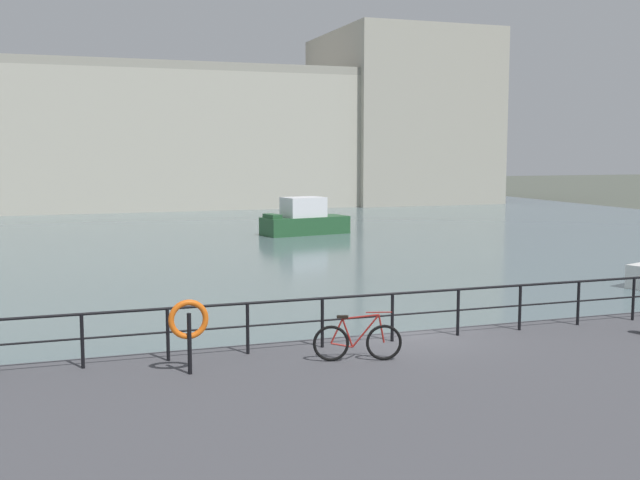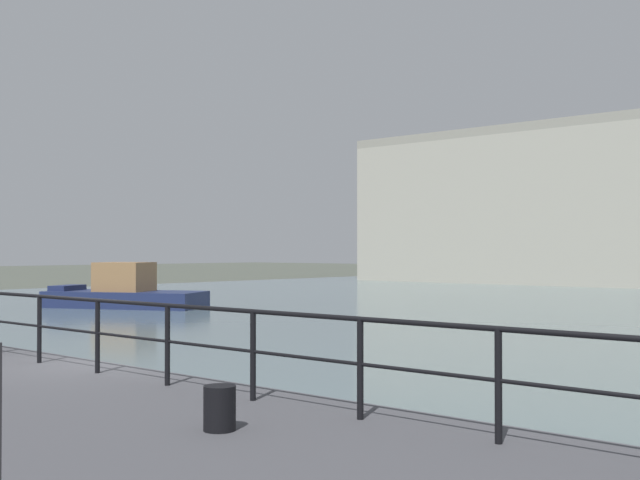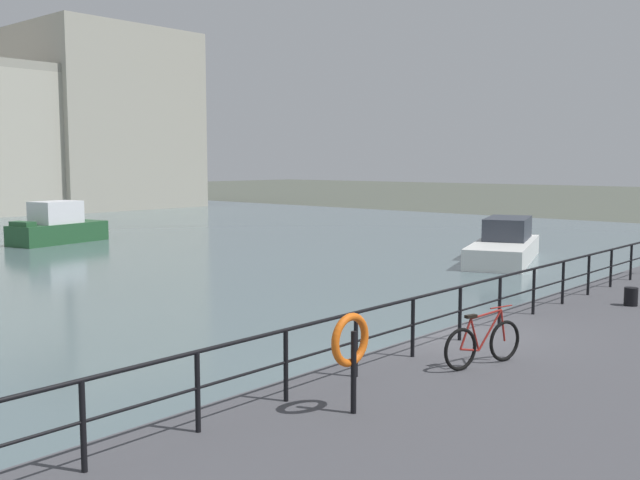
% 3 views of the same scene
% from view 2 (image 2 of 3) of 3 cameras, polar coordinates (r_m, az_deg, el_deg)
% --- Properties ---
extents(ground_plane, '(240.00, 240.00, 0.00)m').
position_cam_2_polar(ground_plane, '(13.58, -15.29, -11.74)').
color(ground_plane, '#4C5147').
extents(moored_white_yacht, '(7.64, 5.50, 2.06)m').
position_cam_2_polar(moored_white_yacht, '(37.74, -13.75, -3.65)').
color(moored_white_yacht, navy).
rests_on(moored_white_yacht, water_basin).
extents(quay_railing, '(21.04, 0.07, 1.08)m').
position_cam_2_polar(quay_railing, '(12.78, -17.51, -5.37)').
color(quay_railing, black).
rests_on(quay_railing, quay_promenade).
extents(mooring_bollard, '(0.32, 0.32, 0.44)m').
position_cam_2_polar(mooring_bollard, '(8.11, -7.14, -11.76)').
color(mooring_bollard, black).
rests_on(mooring_bollard, quay_promenade).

